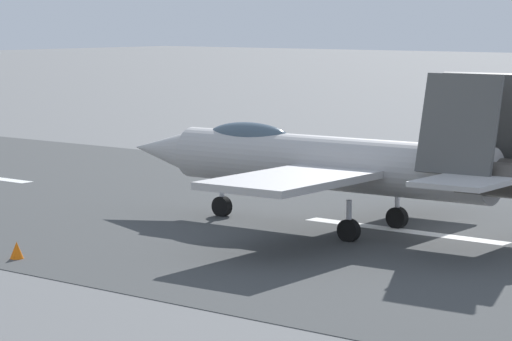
{
  "coord_description": "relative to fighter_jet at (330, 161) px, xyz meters",
  "views": [
    {
      "loc": [
        -21.38,
        35.56,
        7.36
      ],
      "look_at": [
        4.41,
        3.67,
        2.2
      ],
      "focal_mm": 85.37,
      "sensor_mm": 36.0,
      "label": 1
    }
  ],
  "objects": [
    {
      "name": "fighter_jet",
      "position": [
        0.0,
        0.0,
        0.0
      ],
      "size": [
        16.77,
        13.67,
        5.61
      ],
      "color": "#AFACAC",
      "rests_on": "ground"
    },
    {
      "name": "runway_strip",
      "position": [
        -3.01,
        -1.34,
        -2.4
      ],
      "size": [
        240.0,
        26.0,
        0.02
      ],
      "color": "#3E4041",
      "rests_on": "ground"
    },
    {
      "name": "ground_plane",
      "position": [
        -2.99,
        -1.34,
        -2.41
      ],
      "size": [
        400.0,
        400.0,
        0.0
      ],
      "primitive_type": "plane",
      "color": "slate"
    },
    {
      "name": "marker_cone_mid",
      "position": [
        4.39,
        10.33,
        -2.14
      ],
      "size": [
        0.44,
        0.44,
        0.55
      ],
      "primitive_type": "cone",
      "color": "orange",
      "rests_on": "ground"
    }
  ]
}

